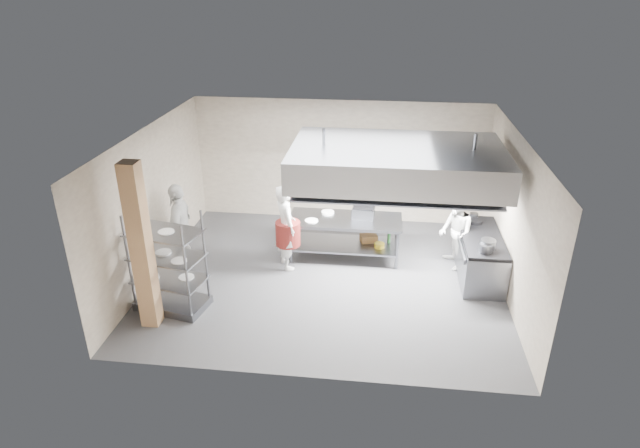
# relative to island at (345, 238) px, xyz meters

# --- Properties ---
(floor) EXTENTS (7.00, 7.00, 0.00)m
(floor) POSITION_rel_island_xyz_m (-0.30, -0.96, -0.46)
(floor) COLOR #3C3C3F
(floor) RESTS_ON ground
(ceiling) EXTENTS (7.00, 7.00, 0.00)m
(ceiling) POSITION_rel_island_xyz_m (-0.30, -0.96, 2.54)
(ceiling) COLOR silver
(ceiling) RESTS_ON wall_back
(wall_back) EXTENTS (7.00, 0.00, 7.00)m
(wall_back) POSITION_rel_island_xyz_m (-0.30, 2.04, 1.04)
(wall_back) COLOR gray
(wall_back) RESTS_ON ground
(wall_left) EXTENTS (0.00, 6.00, 6.00)m
(wall_left) POSITION_rel_island_xyz_m (-3.80, -0.96, 1.04)
(wall_left) COLOR gray
(wall_left) RESTS_ON ground
(wall_right) EXTENTS (0.00, 6.00, 6.00)m
(wall_right) POSITION_rel_island_xyz_m (3.20, -0.96, 1.04)
(wall_right) COLOR gray
(wall_right) RESTS_ON ground
(column) EXTENTS (0.30, 0.30, 3.00)m
(column) POSITION_rel_island_xyz_m (-3.20, -2.86, 1.04)
(column) COLOR tan
(column) RESTS_ON floor
(exhaust_hood) EXTENTS (4.00, 2.50, 0.60)m
(exhaust_hood) POSITION_rel_island_xyz_m (1.00, -0.56, 1.94)
(exhaust_hood) COLOR gray
(exhaust_hood) RESTS_ON ceiling
(hood_strip_a) EXTENTS (1.60, 0.12, 0.04)m
(hood_strip_a) POSITION_rel_island_xyz_m (0.10, -0.56, 1.62)
(hood_strip_a) COLOR white
(hood_strip_a) RESTS_ON exhaust_hood
(hood_strip_b) EXTENTS (1.60, 0.12, 0.04)m
(hood_strip_b) POSITION_rel_island_xyz_m (1.90, -0.56, 1.62)
(hood_strip_b) COLOR white
(hood_strip_b) RESTS_ON exhaust_hood
(wall_shelf) EXTENTS (1.50, 0.28, 0.04)m
(wall_shelf) POSITION_rel_island_xyz_m (1.50, 1.88, 1.04)
(wall_shelf) COLOR gray
(wall_shelf) RESTS_ON wall_back
(island) EXTENTS (2.40, 1.00, 0.91)m
(island) POSITION_rel_island_xyz_m (0.00, 0.00, 0.00)
(island) COLOR gray
(island) RESTS_ON floor
(island_worktop) EXTENTS (2.40, 1.00, 0.06)m
(island_worktop) POSITION_rel_island_xyz_m (0.00, 0.00, 0.42)
(island_worktop) COLOR gray
(island_worktop) RESTS_ON island
(island_undershelf) EXTENTS (2.21, 0.90, 0.04)m
(island_undershelf) POSITION_rel_island_xyz_m (0.00, 0.00, -0.16)
(island_undershelf) COLOR slate
(island_undershelf) RESTS_ON island
(pass_rack) EXTENTS (1.39, 0.99, 1.90)m
(pass_rack) POSITION_rel_island_xyz_m (-3.03, -2.33, 0.50)
(pass_rack) COLOR gray
(pass_rack) RESTS_ON floor
(cooking_range) EXTENTS (0.80, 2.00, 0.84)m
(cooking_range) POSITION_rel_island_xyz_m (2.78, -0.46, -0.04)
(cooking_range) COLOR slate
(cooking_range) RESTS_ON floor
(range_top) EXTENTS (0.78, 1.96, 0.06)m
(range_top) POSITION_rel_island_xyz_m (2.78, -0.46, 0.41)
(range_top) COLOR black
(range_top) RESTS_ON cooking_range
(chef_head) EXTENTS (0.70, 0.80, 1.84)m
(chef_head) POSITION_rel_island_xyz_m (-1.18, -0.58, 0.46)
(chef_head) COLOR white
(chef_head) RESTS_ON floor
(chef_line) EXTENTS (0.76, 0.89, 1.60)m
(chef_line) POSITION_rel_island_xyz_m (2.30, -0.16, 0.35)
(chef_line) COLOR white
(chef_line) RESTS_ON floor
(chef_plating) EXTENTS (0.55, 1.14, 1.89)m
(chef_plating) POSITION_rel_island_xyz_m (-3.30, -0.91, 0.49)
(chef_plating) COLOR white
(chef_plating) RESTS_ON floor
(griddle) EXTENTS (0.49, 0.40, 0.23)m
(griddle) POSITION_rel_island_xyz_m (0.38, 0.12, 0.57)
(griddle) COLOR slate
(griddle) RESTS_ON island_worktop
(wicker_basket) EXTENTS (0.42, 0.34, 0.16)m
(wicker_basket) POSITION_rel_island_xyz_m (0.51, 0.16, -0.06)
(wicker_basket) COLOR #9C693E
(wicker_basket) RESTS_ON island_undershelf
(stockpot) EXTENTS (0.28, 0.28, 0.20)m
(stockpot) POSITION_rel_island_xyz_m (2.79, -1.05, 0.54)
(stockpot) COLOR gray
(stockpot) RESTS_ON range_top
(plate_stack) EXTENTS (0.28, 0.28, 0.05)m
(plate_stack) POSITION_rel_island_xyz_m (-3.03, -2.33, 0.15)
(plate_stack) COLOR white
(plate_stack) RESTS_ON pass_rack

